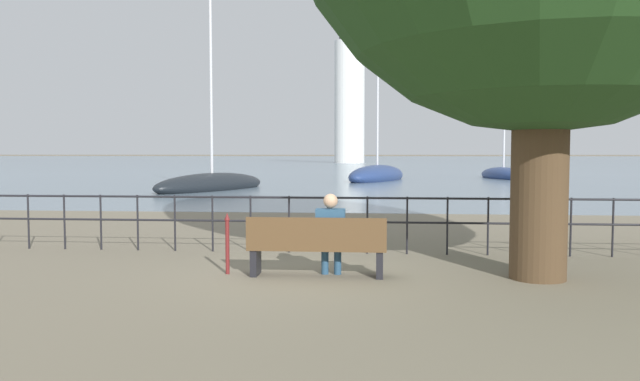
{
  "coord_description": "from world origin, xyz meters",
  "views": [
    {
      "loc": [
        0.86,
        -9.2,
        1.85
      ],
      "look_at": [
        0.0,
        0.5,
        1.25
      ],
      "focal_mm": 35.0,
      "sensor_mm": 36.0,
      "label": 1
    }
  ],
  "objects": [
    {
      "name": "harbor_lighthouse",
      "position": [
        -3.76,
        101.23,
        12.1
      ],
      "size": [
        5.3,
        5.3,
        26.01
      ],
      "color": "white",
      "rests_on": "ground_plane"
    },
    {
      "name": "harbor_water",
      "position": [
        0.0,
        159.72,
        0.0
      ],
      "size": [
        600.0,
        300.0,
        0.01
      ],
      "color": "slate",
      "rests_on": "ground_plane"
    },
    {
      "name": "park_bench",
      "position": [
        0.0,
        -0.07,
        0.44
      ],
      "size": [
        2.06,
        0.45,
        0.9
      ],
      "color": "brown",
      "rests_on": "ground_plane"
    },
    {
      "name": "closed_umbrella",
      "position": [
        -1.37,
        0.03,
        0.52
      ],
      "size": [
        0.09,
        0.09,
        0.94
      ],
      "color": "maroon",
      "rests_on": "ground_plane"
    },
    {
      "name": "sailboat_1",
      "position": [
        9.9,
        35.89,
        0.31
      ],
      "size": [
        3.31,
        6.65,
        11.13
      ],
      "rotation": [
        0.0,
        0.0,
        0.23
      ],
      "color": "navy",
      "rests_on": "ground_plane"
    },
    {
      "name": "ground_plane",
      "position": [
        0.0,
        0.0,
        0.0
      ],
      "size": [
        1000.0,
        1000.0,
        0.0
      ],
      "primitive_type": "plane",
      "color": "#7A705B"
    },
    {
      "name": "sailboat_4",
      "position": [
        -7.2,
        20.99,
        0.31
      ],
      "size": [
        5.07,
        8.32,
        12.41
      ],
      "rotation": [
        0.0,
        0.0,
        -0.39
      ],
      "color": "black",
      "rests_on": "ground_plane"
    },
    {
      "name": "seated_person_left",
      "position": [
        0.2,
        0.01,
        0.68
      ],
      "size": [
        0.43,
        0.35,
        1.24
      ],
      "color": "navy",
      "rests_on": "ground_plane"
    },
    {
      "name": "promenade_railing",
      "position": [
        0.0,
        2.15,
        0.69
      ],
      "size": [
        15.9,
        0.04,
        1.05
      ],
      "color": "black",
      "rests_on": "ground_plane"
    },
    {
      "name": "sailboat_0",
      "position": [
        0.98,
        32.02,
        0.33
      ],
      "size": [
        5.02,
        8.71,
        11.34
      ],
      "rotation": [
        0.0,
        0.0,
        -0.34
      ],
      "color": "navy",
      "rests_on": "ground_plane"
    }
  ]
}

